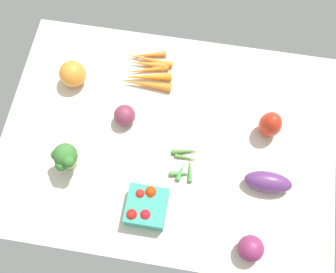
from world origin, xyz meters
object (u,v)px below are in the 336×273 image
(heirloom_tomato_orange, at_px, (73,74))
(bell_pepper_red, at_px, (270,125))
(red_onion_center, at_px, (125,115))
(broccoli_head, at_px, (65,157))
(okra_pile, at_px, (185,164))
(eggplant, at_px, (268,182))
(berry_basket, at_px, (146,206))
(carrot_bunch, at_px, (147,71))
(red_onion_near_basket, at_px, (251,248))

(heirloom_tomato_orange, relative_size, bell_pepper_red, 0.84)
(red_onion_center, xyz_separation_m, broccoli_head, (0.13, 0.18, 0.04))
(okra_pile, distance_m, eggplant, 0.25)
(broccoli_head, relative_size, berry_basket, 1.02)
(heirloom_tomato_orange, xyz_separation_m, red_onion_center, (-0.19, 0.11, -0.01))
(okra_pile, xyz_separation_m, bell_pepper_red, (-0.24, -0.15, 0.04))
(carrot_bunch, bearing_deg, red_onion_near_basket, 126.61)
(red_onion_center, height_order, broccoli_head, broccoli_head)
(eggplant, relative_size, red_onion_center, 2.08)
(bell_pepper_red, bearing_deg, eggplant, 93.52)
(eggplant, distance_m, red_onion_near_basket, 0.20)
(heirloom_tomato_orange, height_order, red_onion_near_basket, heirloom_tomato_orange)
(carrot_bunch, xyz_separation_m, broccoli_head, (0.17, 0.36, 0.06))
(okra_pile, relative_size, heirloom_tomato_orange, 1.31)
(okra_pile, distance_m, berry_basket, 0.18)
(berry_basket, bearing_deg, carrot_bunch, -79.71)
(red_onion_center, bearing_deg, berry_basket, 113.61)
(okra_pile, height_order, bell_pepper_red, bell_pepper_red)
(red_onion_center, distance_m, bell_pepper_red, 0.45)
(heirloom_tomato_orange, bearing_deg, bell_pepper_red, 172.92)
(okra_pile, height_order, red_onion_center, red_onion_center)
(red_onion_near_basket, height_order, carrot_bunch, red_onion_near_basket)
(heirloom_tomato_orange, xyz_separation_m, broccoli_head, (-0.06, 0.29, 0.03))
(okra_pile, height_order, carrot_bunch, carrot_bunch)
(carrot_bunch, bearing_deg, broccoli_head, 64.38)
(heirloom_tomato_orange, distance_m, carrot_bunch, 0.24)
(eggplant, height_order, red_onion_near_basket, red_onion_near_basket)
(eggplant, height_order, red_onion_center, red_onion_center)
(okra_pile, height_order, heirloom_tomato_orange, heirloom_tomato_orange)
(bell_pepper_red, relative_size, broccoli_head, 0.89)
(heirloom_tomato_orange, distance_m, red_onion_center, 0.22)
(okra_pile, bearing_deg, heirloom_tomato_orange, -29.87)
(eggplant, relative_size, broccoli_head, 1.21)
(broccoli_head, bearing_deg, red_onion_near_basket, 163.68)
(red_onion_center, bearing_deg, okra_pile, 150.54)
(eggplant, xyz_separation_m, carrot_bunch, (0.42, -0.32, -0.02))
(heirloom_tomato_orange, distance_m, broccoli_head, 0.30)
(eggplant, xyz_separation_m, berry_basket, (0.34, 0.13, 0.00))
(berry_basket, bearing_deg, eggplant, -159.17)
(red_onion_near_basket, height_order, broccoli_head, broccoli_head)
(okra_pile, xyz_separation_m, berry_basket, (0.09, 0.15, 0.02))
(okra_pile, xyz_separation_m, heirloom_tomato_orange, (0.40, -0.23, 0.04))
(okra_pile, xyz_separation_m, red_onion_center, (0.21, -0.12, 0.03))
(bell_pepper_red, bearing_deg, broccoli_head, 19.87)
(red_onion_center, bearing_deg, red_onion_near_basket, 141.20)
(red_onion_near_basket, bearing_deg, red_onion_center, -38.80)
(eggplant, xyz_separation_m, red_onion_center, (0.46, -0.14, 0.00))
(red_onion_center, xyz_separation_m, bell_pepper_red, (-0.45, -0.03, 0.02))
(heirloom_tomato_orange, distance_m, berry_basket, 0.50)
(red_onion_near_basket, bearing_deg, carrot_bunch, -53.39)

